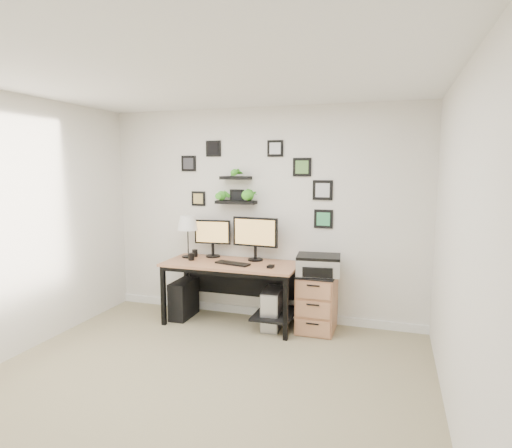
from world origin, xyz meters
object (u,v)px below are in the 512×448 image
at_px(mug, 191,257).
at_px(pc_tower_black, 184,299).
at_px(monitor_right, 255,235).
at_px(table_lamp, 188,224).
at_px(desk, 235,272).
at_px(monitor_left, 213,235).
at_px(pc_tower_grey, 273,308).
at_px(file_cabinet, 317,302).
at_px(printer, 318,265).

bearing_deg(mug, pc_tower_black, 161.85).
bearing_deg(monitor_right, table_lamp, -175.04).
xyz_separation_m(desk, monitor_left, (-0.37, 0.20, 0.40)).
height_order(monitor_right, pc_tower_grey, monitor_right).
bearing_deg(mug, monitor_right, 16.57).
xyz_separation_m(monitor_right, pc_tower_black, (-0.89, -0.18, -0.83)).
xyz_separation_m(file_cabinet, printer, (0.01, -0.02, 0.45)).
relative_size(desk, file_cabinet, 2.39).
distance_m(desk, mug, 0.57).
bearing_deg(monitor_left, pc_tower_black, -146.24).
relative_size(mug, pc_tower_black, 0.19).
height_order(monitor_left, table_lamp, table_lamp).
distance_m(pc_tower_black, file_cabinet, 1.68).
distance_m(file_cabinet, printer, 0.45).
bearing_deg(pc_tower_black, desk, 0.89).
xyz_separation_m(desk, file_cabinet, (0.99, 0.06, -0.29)).
bearing_deg(table_lamp, pc_tower_grey, -5.13).
bearing_deg(mug, table_lamp, 127.78).
relative_size(monitor_right, pc_tower_grey, 1.20).
bearing_deg(pc_tower_black, monitor_right, 10.94).
bearing_deg(table_lamp, pc_tower_black, -103.59).
height_order(desk, monitor_right, monitor_right).
distance_m(monitor_left, mug, 0.39).
xyz_separation_m(mug, pc_tower_grey, (1.02, 0.05, -0.56)).
height_order(pc_tower_black, file_cabinet, file_cabinet).
height_order(monitor_left, pc_tower_grey, monitor_left).
distance_m(desk, file_cabinet, 1.03).
height_order(mug, printer, printer).
relative_size(table_lamp, printer, 1.01).
height_order(monitor_right, file_cabinet, monitor_right).
xyz_separation_m(table_lamp, pc_tower_black, (-0.02, -0.10, -0.94)).
xyz_separation_m(monitor_right, pc_tower_grey, (0.27, -0.18, -0.84)).
relative_size(monitor_right, table_lamp, 1.08).
height_order(table_lamp, mug, table_lamp).
height_order(desk, printer, printer).
relative_size(desk, pc_tower_black, 3.43).
bearing_deg(file_cabinet, desk, -176.62).
bearing_deg(table_lamp, printer, -1.83).
bearing_deg(desk, table_lamp, 172.44).
distance_m(monitor_left, pc_tower_black, 0.88).
xyz_separation_m(mug, pc_tower_black, (-0.14, 0.05, -0.56)).
height_order(pc_tower_black, printer, printer).
height_order(desk, monitor_left, monitor_left).
bearing_deg(pc_tower_grey, monitor_left, 166.10).
xyz_separation_m(mug, file_cabinet, (1.53, 0.12, -0.46)).
bearing_deg(pc_tower_black, printer, 1.33).
distance_m(mug, pc_tower_black, 0.58).
distance_m(desk, monitor_left, 0.58).
xyz_separation_m(monitor_left, monitor_right, (0.58, -0.03, 0.04)).
relative_size(monitor_left, pc_tower_black, 1.01).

